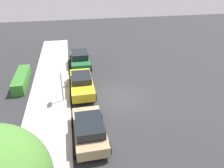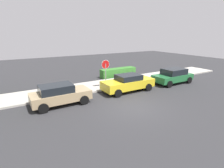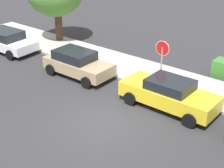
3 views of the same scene
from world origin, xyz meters
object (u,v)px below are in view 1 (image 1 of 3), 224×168
(parked_car_green, at_px, (80,59))
(fire_hydrant, at_px, (66,84))
(parked_car_tan, at_px, (89,129))
(stop_sign, at_px, (61,81))
(parked_car_yellow, at_px, (82,83))

(parked_car_green, height_order, fire_hydrant, parked_car_green)
(fire_hydrant, bearing_deg, parked_car_tan, -168.57)
(stop_sign, distance_m, parked_car_yellow, 2.27)
(stop_sign, height_order, fire_hydrant, stop_sign)
(stop_sign, bearing_deg, parked_car_green, -14.22)
(stop_sign, relative_size, fire_hydrant, 3.64)
(stop_sign, relative_size, parked_car_tan, 0.65)
(parked_car_tan, height_order, fire_hydrant, parked_car_tan)
(fire_hydrant, bearing_deg, stop_sign, 175.04)
(stop_sign, xyz_separation_m, parked_car_yellow, (1.37, -1.49, -1.04))
(parked_car_green, bearing_deg, fire_hydrant, 161.53)
(parked_car_yellow, relative_size, fire_hydrant, 6.39)
(stop_sign, distance_m, parked_car_tan, 4.80)
(parked_car_green, xyz_separation_m, fire_hydrant, (-4.50, 1.50, -0.40))
(stop_sign, relative_size, parked_car_green, 0.63)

